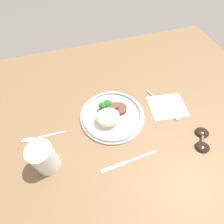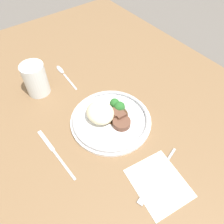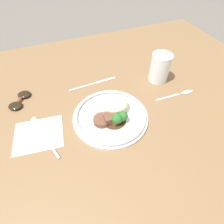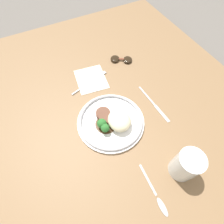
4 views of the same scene
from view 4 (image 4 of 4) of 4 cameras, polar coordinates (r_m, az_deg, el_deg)
The scene contains 9 objects.
ground_plane at distance 0.73m, azimuth 3.65°, elevation -4.66°, with size 8.00×8.00×0.00m, color #5B5651.
dining_table at distance 0.71m, azimuth 3.76°, elevation -3.79°, with size 1.52×1.16×0.05m.
napkin at distance 0.82m, azimuth -6.84°, elevation 10.60°, with size 0.17×0.15×0.00m.
plate at distance 0.67m, azimuth -0.14°, elevation -2.93°, with size 0.26×0.26×0.06m.
juice_glass at distance 0.61m, azimuth 22.85°, elevation -15.80°, with size 0.08×0.08×0.12m.
fork at distance 0.81m, azimuth -6.32°, elevation 10.24°, with size 0.07×0.19×0.00m.
knife at distance 0.75m, azimuth 13.66°, elevation 2.35°, with size 0.21×0.02×0.00m.
spoon at distance 0.62m, azimuth 14.98°, elevation -25.95°, with size 0.17×0.02×0.01m.
sunglasses at distance 0.90m, azimuth 3.05°, elevation 16.81°, with size 0.10×0.12×0.02m.
Camera 4 is at (0.28, -0.19, 0.65)m, focal length 28.00 mm.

